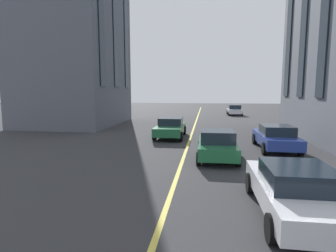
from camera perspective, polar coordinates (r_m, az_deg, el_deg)
The scene contains 6 objects.
lane_centre_line at distance 15.92m, azimuth 4.09°, elevation -4.34°, with size 80.00×0.16×0.01m.
car_green_mid at distance 19.02m, azimuth 0.54°, elevation -0.28°, with size 4.40×1.95×1.37m.
car_white_parked_b at distance 7.84m, azimuth 25.20°, elevation -12.05°, with size 4.40×1.95×1.37m.
car_blue_oncoming at distance 16.12m, azimuth 21.76°, elevation -2.18°, with size 4.40×1.95×1.37m.
car_green_far at distance 13.08m, azimuth 10.36°, elevation -3.88°, with size 3.90×1.89×1.40m.
car_white_parked_a at distance 38.05m, azimuth 13.84°, elevation 3.29°, with size 3.90×1.89×1.40m.
Camera 1 is at (4.44, -1.05, 3.20)m, focal length 28.93 mm.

